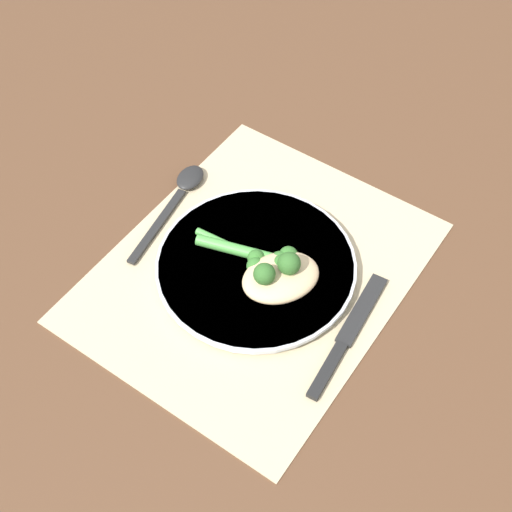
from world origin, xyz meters
name	(u,v)px	position (x,y,z in m)	size (l,w,h in m)	color
ground_plane	(256,272)	(0.00, 0.00, 0.00)	(3.00, 3.00, 0.00)	brown
placemat	(256,271)	(0.00, 0.00, 0.00)	(0.43, 0.35, 0.00)	#C6B289
plate	(256,266)	(0.00, 0.00, 0.01)	(0.25, 0.25, 0.01)	silver
chicken_fillet	(281,277)	(0.01, 0.04, 0.03)	(0.12, 0.11, 0.03)	#DBBC89
pesto_dollop_primary	(264,274)	(0.03, 0.03, 0.05)	(0.03, 0.03, 0.03)	#336628
pesto_dollop_secondary	(291,262)	(0.00, 0.05, 0.05)	(0.03, 0.03, 0.03)	#336628
broccoli_stalk_front	(270,259)	(-0.01, 0.02, 0.03)	(0.06, 0.13, 0.03)	#51A847
broccoli_stalk_rear	(246,258)	(0.01, -0.01, 0.03)	(0.03, 0.11, 0.02)	#51A847
knife	(347,336)	(0.02, 0.14, 0.01)	(0.19, 0.03, 0.01)	black
spoon	(182,189)	(-0.05, -0.16, 0.01)	(0.19, 0.05, 0.01)	black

